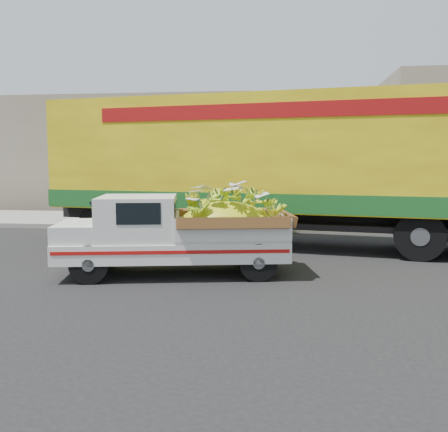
# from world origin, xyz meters

# --- Properties ---
(ground) EXTENTS (100.00, 100.00, 0.00)m
(ground) POSITION_xyz_m (0.00, 0.00, 0.00)
(ground) COLOR black
(ground) RESTS_ON ground
(curb) EXTENTS (60.00, 0.25, 0.15)m
(curb) POSITION_xyz_m (0.00, 5.50, 0.07)
(curb) COLOR gray
(curb) RESTS_ON ground
(sidewalk) EXTENTS (60.00, 4.00, 0.14)m
(sidewalk) POSITION_xyz_m (0.00, 7.60, 0.07)
(sidewalk) COLOR gray
(sidewalk) RESTS_ON ground
(building_left) EXTENTS (18.00, 6.00, 5.00)m
(building_left) POSITION_xyz_m (-8.00, 13.50, 2.50)
(building_left) COLOR gray
(building_left) RESTS_ON ground
(pickup_truck) EXTENTS (4.57, 2.39, 1.53)m
(pickup_truck) POSITION_xyz_m (0.69, -0.46, 0.82)
(pickup_truck) COLOR black
(pickup_truck) RESTS_ON ground
(semi_trailer) EXTENTS (12.08, 4.54, 3.80)m
(semi_trailer) POSITION_xyz_m (2.20, 3.05, 2.12)
(semi_trailer) COLOR black
(semi_trailer) RESTS_ON ground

